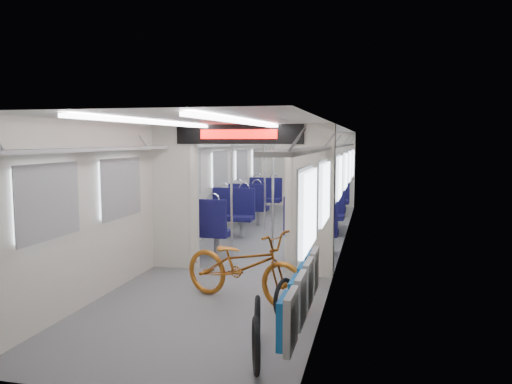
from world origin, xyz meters
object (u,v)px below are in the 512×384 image
bike_hoop_c (284,300)px  stanchion_near_right (273,193)px  seat_bay_near_left (219,216)px  seat_bay_far_left (257,198)px  seat_bay_far_right (330,200)px  flip_bench (302,291)px  bike_hoop_a (256,348)px  seat_bay_near_right (317,215)px  stanchion_far_left (265,180)px  stanchion_near_left (232,194)px  bike_hoop_b (257,323)px  stanchion_far_right (299,180)px  bicycle (244,266)px

bike_hoop_c → stanchion_near_right: bearing=104.0°
bike_hoop_c → seat_bay_near_left: 4.23m
seat_bay_far_left → seat_bay_far_right: (1.87, 0.15, -0.01)m
bike_hoop_c → seat_bay_far_left: (-1.97, 7.04, 0.35)m
flip_bench → bike_hoop_a: (-0.31, -0.65, -0.34)m
seat_bay_near_right → stanchion_far_left: size_ratio=1.00×
seat_bay_near_left → stanchion_near_right: stanchion_near_right is taller
bike_hoop_c → seat_bay_far_right: size_ratio=0.23×
bike_hoop_c → stanchion_near_left: size_ratio=0.20×
bike_hoop_b → stanchion_far_right: size_ratio=0.22×
flip_bench → stanchion_near_left: bearing=116.6°
seat_bay_far_right → seat_bay_far_left: bearing=-175.4°
stanchion_near_right → stanchion_near_left: bearing=-159.7°
bike_hoop_a → stanchion_near_right: 4.41m
flip_bench → stanchion_far_right: 6.66m
bicycle → seat_bay_far_left: (-1.37, 6.59, 0.09)m
flip_bench → bike_hoop_a: flip_bench is taller
bike_hoop_c → bike_hoop_a: bearing=-89.5°
flip_bench → seat_bay_near_left: (-2.29, 4.54, -0.02)m
seat_bay_far_left → seat_bay_near_left: bearing=-90.0°
seat_bay_far_right → seat_bay_near_left: bearing=-118.4°
flip_bench → bike_hoop_c: flip_bench is taller
bike_hoop_a → stanchion_near_right: stanchion_near_right is taller
stanchion_near_left → stanchion_near_right: 0.71m
flip_bench → stanchion_near_right: stanchion_near_right is taller
stanchion_near_right → stanchion_far_right: (0.02, 2.95, 0.00)m
seat_bay_far_right → stanchion_far_left: stanchion_far_left is taller
bike_hoop_a → seat_bay_far_right: 8.65m
seat_bay_near_left → seat_bay_far_right: (1.87, 3.46, -0.02)m
seat_bay_near_left → stanchion_near_right: (1.27, -0.93, 0.59)m
stanchion_near_right → stanchion_far_right: size_ratio=1.00×
stanchion_near_right → stanchion_far_left: bearing=105.2°
seat_bay_far_right → seat_bay_near_right: bearing=-90.0°
bike_hoop_b → seat_bay_far_right: 8.01m
flip_bench → stanchion_near_left: size_ratio=0.90×
seat_bay_near_right → seat_bay_far_left: size_ratio=1.06×
seat_bay_far_right → stanchion_far_left: (-1.33, -1.69, 0.61)m
stanchion_near_left → stanchion_far_right: bearing=77.8°
seat_bay_near_right → seat_bay_far_right: size_ratio=1.12×
bike_hoop_b → stanchion_far_left: size_ratio=0.22×
bicycle → stanchion_far_left: stanchion_far_left is taller
bike_hoop_b → seat_bay_near_right: size_ratio=0.22×
bike_hoop_b → bike_hoop_c: 0.83m
bike_hoop_a → bike_hoop_b: bearing=102.0°
seat_bay_near_right → stanchion_near_left: 2.23m
seat_bay_near_left → seat_bay_far_right: size_ratio=1.08×
bike_hoop_c → seat_bay_near_left: size_ratio=0.21×
seat_bay_far_left → stanchion_far_right: 1.92m
bike_hoop_a → bicycle: bearing=107.8°
bike_hoop_c → stanchion_near_left: bearing=118.1°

